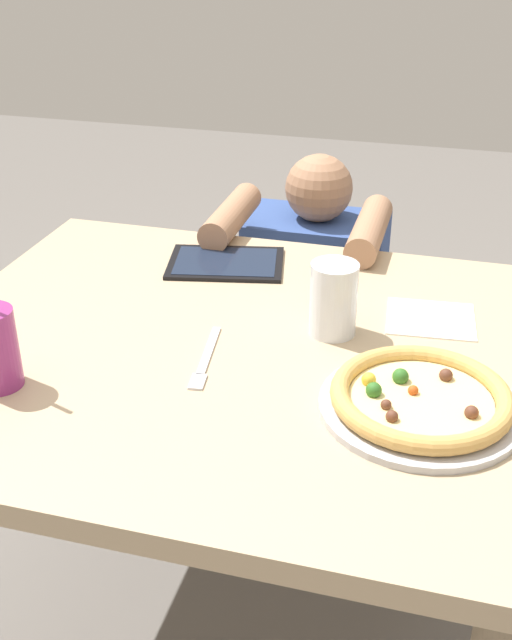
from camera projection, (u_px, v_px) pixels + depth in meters
ground_plane at (237, 638)px, 1.74m from camera, size 8.00×8.00×0.00m
dining_table at (233, 398)px, 1.43m from camera, size 1.11×0.95×0.75m
pizza_near at (420, 400)px, 1.19m from camera, size 0.31×0.31×0.04m
water_cup_clear at (334, 298)px, 1.38m from camera, size 0.08×0.08×0.13m
paper_napkin at (431, 319)px, 1.46m from camera, size 0.17×0.16×0.00m
fork at (205, 360)px, 1.33m from camera, size 0.05×0.20×0.00m
tablet at (226, 263)px, 1.67m from camera, size 0.27×0.22×0.01m
diner_seated at (313, 325)px, 2.16m from camera, size 0.39×0.51×0.88m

